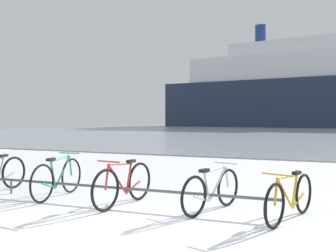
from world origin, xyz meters
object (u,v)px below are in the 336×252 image
at_px(bicycle_4, 290,198).
at_px(ferry_ship, 300,91).
at_px(bicycle_1, 58,178).
at_px(bicycle_2, 124,184).
at_px(bicycle_3, 212,190).

distance_m(bicycle_4, ferry_ship, 63.75).
distance_m(bicycle_1, ferry_ship, 63.73).
distance_m(bicycle_1, bicycle_2, 1.50).
xyz_separation_m(bicycle_2, bicycle_4, (2.75, 0.11, -0.03)).
relative_size(bicycle_3, ferry_ship, 0.03).
bearing_deg(bicycle_3, bicycle_2, -172.84).
xyz_separation_m(bicycle_1, bicycle_3, (3.03, 0.10, -0.03)).
bearing_deg(bicycle_2, bicycle_1, 176.35).
xyz_separation_m(bicycle_3, bicycle_4, (1.21, -0.08, -0.00)).
height_order(bicycle_3, ferry_ship, ferry_ship).
bearing_deg(ferry_ship, bicycle_2, -90.04).
distance_m(bicycle_2, bicycle_3, 1.55).
height_order(bicycle_2, bicycle_4, bicycle_2).
relative_size(bicycle_1, ferry_ship, 0.03).
bearing_deg(bicycle_4, bicycle_2, -177.66).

